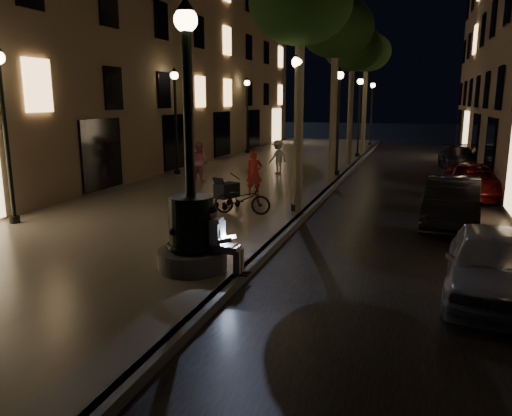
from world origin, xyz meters
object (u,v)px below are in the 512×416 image
at_px(stroller, 227,191).
at_px(lamp_left_a, 3,113).
at_px(lamp_left_b, 175,108).
at_px(pedestrian_red, 254,173).
at_px(car_second, 452,202).
at_px(car_third, 472,181).
at_px(bicycle, 242,199).
at_px(lamp_curb_b, 339,108).
at_px(tree_near, 301,5).
at_px(lamp_curb_c, 359,106).
at_px(lamp_curb_d, 372,105).
at_px(tree_second, 336,29).
at_px(pedestrian_pink, 199,161).
at_px(pedestrian_white, 278,157).
at_px(fountain_lamppost, 191,220).
at_px(tree_far, 367,53).
at_px(car_rear, 457,158).
at_px(seated_man_laptop, 220,238).
at_px(lamp_curb_a, 297,111).
at_px(tree_third, 353,49).
at_px(lamp_left_c, 247,105).

bearing_deg(stroller, lamp_left_a, -122.11).
bearing_deg(lamp_left_b, pedestrian_red, -38.15).
xyz_separation_m(car_second, car_third, (0.96, 5.01, -0.07)).
bearing_deg(bicycle, lamp_curb_b, -14.54).
bearing_deg(pedestrian_red, lamp_left_b, 114.44).
height_order(tree_near, car_third, tree_near).
bearing_deg(bicycle, lamp_curb_c, -10.34).
distance_m(lamp_curb_d, lamp_left_a, 28.89).
bearing_deg(lamp_left_b, car_third, -3.22).
xyz_separation_m(tree_second, lamp_curb_c, (-0.10, 10.00, -3.10)).
height_order(stroller, pedestrian_pink, pedestrian_pink).
relative_size(pedestrian_red, pedestrian_white, 1.03).
distance_m(fountain_lamppost, car_second, 8.20).
xyz_separation_m(tree_far, car_rear, (5.42, -4.81, -5.82)).
relative_size(seated_man_laptop, pedestrian_pink, 0.80).
height_order(lamp_curb_a, lamp_left_a, same).
height_order(tree_second, car_rear, tree_second).
bearing_deg(car_second, lamp_curb_c, 110.50).
xyz_separation_m(seated_man_laptop, tree_third, (0.09, 18.00, 5.24)).
xyz_separation_m(tree_second, tree_third, (-0.10, 6.00, -0.20)).
distance_m(seated_man_laptop, lamp_curb_b, 14.19).
bearing_deg(tree_second, fountain_lamppost, -93.81).
xyz_separation_m(lamp_left_a, pedestrian_white, (4.44, 11.53, -2.26)).
relative_size(lamp_left_b, car_third, 1.09).
relative_size(lamp_left_c, car_third, 1.09).
xyz_separation_m(fountain_lamppost, pedestrian_red, (-1.31, 8.00, -0.21)).
distance_m(seated_man_laptop, car_rear, 19.99).
xyz_separation_m(car_third, pedestrian_pink, (-10.78, -0.81, 0.41)).
xyz_separation_m(lamp_curb_b, bicycle, (-1.42, -8.97, -2.58)).
bearing_deg(pedestrian_red, lamp_curb_c, 54.42).
height_order(fountain_lamppost, pedestrian_white, fountain_lamppost).
relative_size(lamp_curb_a, lamp_curb_d, 1.00).
distance_m(pedestrian_pink, pedestrian_white, 4.02).
xyz_separation_m(car_second, pedestrian_red, (-6.55, 1.72, 0.32)).
bearing_deg(stroller, tree_third, 100.86).
bearing_deg(lamp_curb_b, lamp_left_a, -120.61).
height_order(tree_third, tree_far, tree_far).
height_order(car_second, car_rear, car_second).
bearing_deg(lamp_left_b, car_rear, 29.70).
relative_size(seated_man_laptop, bicycle, 0.77).
relative_size(tree_second, lamp_curb_b, 1.54).
height_order(lamp_curb_a, car_third, lamp_curb_a).
bearing_deg(tree_near, fountain_lamppost, -97.13).
xyz_separation_m(tree_second, tree_far, (-0.02, 12.00, 0.10)).
bearing_deg(stroller, lamp_left_c, 127.71).
height_order(tree_near, lamp_left_c, tree_near).
bearing_deg(tree_second, pedestrian_pink, -164.18).
relative_size(stroller, pedestrian_pink, 0.67).
bearing_deg(bicycle, fountain_lamppost, -177.48).
xyz_separation_m(car_second, pedestrian_pink, (-9.82, 4.19, 0.34)).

